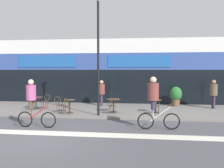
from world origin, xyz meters
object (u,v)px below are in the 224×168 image
cyclist_0 (33,100)px  pedestrian_near_end (214,91)px  cyclist_1 (154,99)px  pedestrian_far_end (102,91)px  bistro_table_0 (36,100)px  bistro_table_1 (70,104)px  bistro_table_2 (113,103)px  cafe_chair_1_side (59,103)px  cafe_chair_2_near (112,105)px  cafe_chair_0_side (46,100)px  cafe_chair_1_near (66,105)px  lamp_post (98,49)px  cafe_chair_0_near (31,101)px  cafe_chair_3_near (156,105)px  bistro_table_3 (156,103)px  planter_pot (176,95)px

cyclist_0 → pedestrian_near_end: size_ratio=1.18×
cyclist_1 → pedestrian_far_end: bearing=115.3°
bistro_table_0 → bistro_table_1: bistro_table_1 is taller
bistro_table_1 → pedestrian_near_end: bearing=18.7°
bistro_table_2 → cafe_chair_1_side: 3.05m
bistro_table_2 → cafe_chair_2_near: cafe_chair_2_near is taller
cafe_chair_1_side → cafe_chair_0_side: bearing=142.1°
cafe_chair_1_near → lamp_post: size_ratio=0.15×
cafe_chair_0_near → cafe_chair_2_near: (4.93, -0.73, 0.00)m
bistro_table_1 → cafe_chair_1_side: 0.63m
bistro_table_2 → lamp_post: lamp_post is taller
cafe_chair_0_near → cafe_chair_1_near: bearing=-110.5°
cafe_chair_3_near → cyclist_1: 3.15m
cafe_chair_2_near → cyclist_0: size_ratio=0.43×
cafe_chair_0_near → cafe_chair_0_side: size_ratio=1.00×
cafe_chair_0_side → cafe_chair_1_near: bearing=139.8°
pedestrian_near_end → lamp_post: bearing=-160.6°
cafe_chair_1_side → cafe_chair_3_near: bearing=8.1°
cafe_chair_1_side → pedestrian_near_end: 9.43m
bistro_table_2 → cyclist_0: (-3.07, -3.81, 0.54)m
cyclist_0 → cafe_chair_0_near: bearing=117.1°
bistro_table_3 → cafe_chair_1_near: cafe_chair_1_near is taller
cafe_chair_3_near → planter_pot: bearing=-16.2°
bistro_table_0 → cafe_chair_3_near: size_ratio=0.87×
cyclist_0 → cyclist_1: 5.28m
bistro_table_1 → cafe_chair_0_side: cafe_chair_0_side is taller
cafe_chair_2_near → cafe_chair_3_near: (2.38, 0.20, 0.00)m
bistro_table_1 → bistro_table_0: bearing=153.0°
cyclist_1 → cafe_chair_0_side: bearing=143.3°
bistro_table_3 → cyclist_0: cyclist_0 is taller
cyclist_0 → bistro_table_0: bearing=113.9°
bistro_table_3 → lamp_post: size_ratio=0.12×
cafe_chair_3_near → cyclist_0: size_ratio=0.43×
cyclist_0 → pedestrian_far_end: 6.58m
cyclist_1 → lamp_post: bearing=136.7°
cafe_chair_1_near → lamp_post: bearing=-84.6°
bistro_table_2 → cafe_chair_1_side: cafe_chair_1_side is taller
cyclist_0 → pedestrian_far_end: size_ratio=1.24×
bistro_table_2 → planter_pot: planter_pot is taller
cyclist_0 → pedestrian_near_end: bearing=35.4°
cafe_chair_3_near → cyclist_0: cyclist_0 is taller
pedestrian_far_end → cafe_chair_0_near: bearing=-155.9°
cyclist_0 → pedestrian_far_end: (1.95, 6.29, -0.08)m
cafe_chair_0_near → planter_pot: (8.72, 2.95, 0.20)m
bistro_table_1 → cafe_chair_1_side: bearing=179.2°
cafe_chair_1_side → pedestrian_far_end: size_ratio=0.53×
cafe_chair_0_side → cafe_chair_3_near: bearing=174.9°
cafe_chair_3_near → lamp_post: (-3.02, -0.71, 2.99)m
planter_pot → cyclist_1: cyclist_1 is taller
bistro_table_0 → bistro_table_3: size_ratio=1.08×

